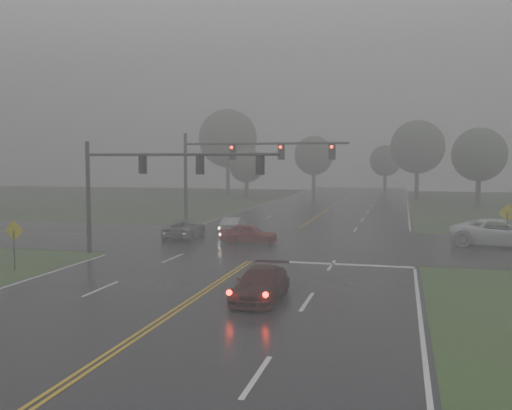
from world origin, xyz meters
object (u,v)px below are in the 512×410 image
(pickup_white, at_px, (501,247))
(signal_gantry_far, at_px, (234,160))
(sedan_silver, at_px, (234,234))
(signal_gantry_near, at_px, (144,175))
(sedan_maroon, at_px, (261,300))
(sedan_red, at_px, (249,244))
(car_grey, at_px, (184,238))

(pickup_white, xyz_separation_m, signal_gantry_far, (-20.11, 7.35, 5.54))
(sedan_silver, distance_m, signal_gantry_near, 11.72)
(sedan_maroon, distance_m, sedan_red, 15.40)
(pickup_white, distance_m, signal_gantry_near, 23.03)
(sedan_silver, xyz_separation_m, pickup_white, (18.56, -1.94, 0.00))
(sedan_silver, relative_size, signal_gantry_far, 0.27)
(sedan_red, xyz_separation_m, signal_gantry_far, (-3.99, 9.97, 5.54))
(sedan_silver, relative_size, pickup_white, 0.60)
(sedan_maroon, xyz_separation_m, pickup_white, (11.66, 17.36, 0.00))
(car_grey, distance_m, signal_gantry_far, 10.29)
(sedan_maroon, bearing_deg, car_grey, 120.64)
(sedan_maroon, height_order, car_grey, car_grey)
(sedan_maroon, xyz_separation_m, signal_gantry_far, (-8.45, 24.72, 5.54))
(signal_gantry_near, distance_m, signal_gantry_far, 15.94)
(sedan_silver, xyz_separation_m, car_grey, (-2.71, -3.18, 0.00))
(sedan_silver, height_order, pickup_white, pickup_white)
(car_grey, relative_size, signal_gantry_far, 0.33)
(pickup_white, bearing_deg, sedan_silver, 95.07)
(signal_gantry_near, height_order, signal_gantry_far, signal_gantry_far)
(car_grey, bearing_deg, sedan_red, 160.50)
(signal_gantry_far, bearing_deg, car_grey, -97.71)
(sedan_red, bearing_deg, pickup_white, -82.01)
(pickup_white, relative_size, signal_gantry_far, 0.45)
(car_grey, distance_m, signal_gantry_near, 8.70)
(sedan_maroon, distance_m, car_grey, 18.78)
(sedan_red, height_order, signal_gantry_far, signal_gantry_far)
(sedan_silver, bearing_deg, signal_gantry_near, 72.27)
(sedan_red, relative_size, pickup_white, 0.60)
(car_grey, bearing_deg, sedan_silver, -134.91)
(car_grey, xyz_separation_m, signal_gantry_near, (0.41, -7.32, 4.69))
(sedan_silver, bearing_deg, signal_gantry_far, -79.47)
(sedan_maroon, height_order, signal_gantry_near, signal_gantry_near)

